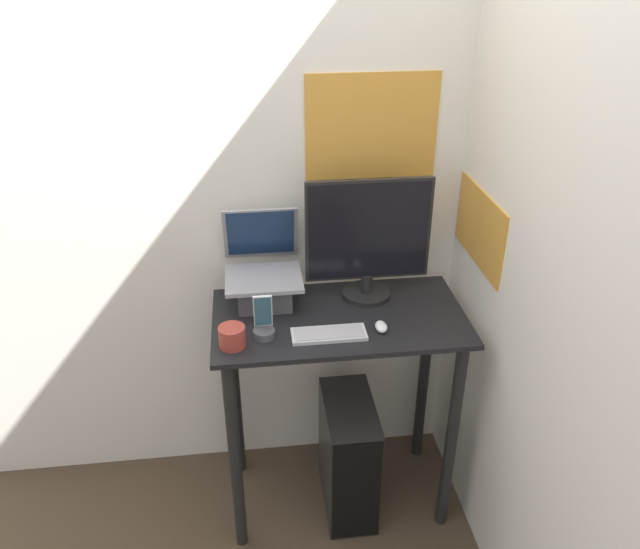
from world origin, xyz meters
TOP-DOWN VIEW (x-y plane):
  - ground_plane at (0.00, 0.00)m, footprint 12.00×12.00m
  - wall_back at (0.00, 0.59)m, footprint 6.00×0.06m
  - wall_side_right at (0.56, 0.00)m, footprint 0.06×6.00m
  - desk at (0.00, 0.25)m, footprint 0.94×0.51m
  - laptop at (-0.27, 0.39)m, footprint 0.29×0.31m
  - monitor at (0.13, 0.39)m, footprint 0.48×0.19m
  - keyboard at (-0.06, 0.13)m, footprint 0.27×0.10m
  - mouse at (0.13, 0.14)m, footprint 0.04×0.07m
  - cell_phone at (-0.28, 0.15)m, footprint 0.08×0.08m
  - computer_tower at (0.04, 0.21)m, footprint 0.20×0.40m
  - mug at (-0.39, 0.11)m, footprint 0.09×0.09m

SIDE VIEW (x-z plane):
  - ground_plane at x=0.00m, z-range 0.00..0.00m
  - computer_tower at x=0.04m, z-range 0.00..0.53m
  - desk at x=0.00m, z-range 0.24..1.18m
  - keyboard at x=-0.06m, z-range 0.93..0.95m
  - mouse at x=0.13m, z-range 0.93..0.96m
  - mug at x=-0.39m, z-range 0.93..1.01m
  - cell_phone at x=-0.28m, z-range 0.89..1.06m
  - laptop at x=-0.27m, z-range 0.85..1.20m
  - monitor at x=0.13m, z-range 0.93..1.40m
  - wall_side_right at x=0.56m, z-range 0.00..2.60m
  - wall_back at x=0.00m, z-range 0.00..2.60m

